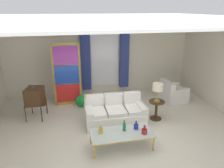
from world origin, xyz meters
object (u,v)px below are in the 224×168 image
object	(u,v)px
couch_white_long	(115,112)
armchair_white	(172,94)
bottle_blue_decanter	(101,130)
table_lamp_brass	(158,88)
stained_glass_divider	(67,76)
vintage_tv	(35,96)
bottle_amber_squat	(124,126)
bottle_crystal_tall	(136,126)
round_side_table	(156,108)
bottle_ruby_flask	(144,131)
coffee_table	(121,134)
peacock_figurine	(82,102)

from	to	relation	value
couch_white_long	armchair_white	size ratio (longest dim) A/B	2.00
bottle_blue_decanter	armchair_white	world-z (taller)	armchair_white
table_lamp_brass	stained_glass_divider	bearing A→B (deg)	146.68
couch_white_long	table_lamp_brass	xyz separation A→B (m)	(1.29, -0.12, 0.72)
couch_white_long	vintage_tv	xyz separation A→B (m)	(-2.32, 0.77, 0.42)
bottle_amber_squat	bottle_crystal_tall	bearing A→B (deg)	3.41
armchair_white	round_side_table	size ratio (longest dim) A/B	1.49
table_lamp_brass	bottle_ruby_flask	bearing A→B (deg)	-123.94
bottle_amber_squat	bottle_ruby_flask	bearing A→B (deg)	-28.30
bottle_blue_decanter	bottle_amber_squat	world-z (taller)	bottle_amber_squat
stained_glass_divider	table_lamp_brass	size ratio (longest dim) A/B	3.86
bottle_blue_decanter	coffee_table	bearing A→B (deg)	-9.70
vintage_tv	bottle_amber_squat	bearing A→B (deg)	-41.18
armchair_white	bottle_crystal_tall	bearing A→B (deg)	-133.97
bottle_blue_decanter	peacock_figurine	bearing A→B (deg)	95.75
bottle_ruby_flask	couch_white_long	bearing A→B (deg)	105.08
bottle_blue_decanter	vintage_tv	xyz separation A→B (m)	(-1.70, 1.98, 0.24)
bottle_amber_squat	bottle_blue_decanter	bearing A→B (deg)	178.68
bottle_amber_squat	vintage_tv	world-z (taller)	vintage_tv
bottle_blue_decanter	bottle_amber_squat	distance (m)	0.58
bottle_amber_squat	peacock_figurine	bearing A→B (deg)	108.89
couch_white_long	bottle_ruby_flask	world-z (taller)	couch_white_long
bottle_amber_squat	peacock_figurine	distance (m)	2.56
bottle_blue_decanter	round_side_table	size ratio (longest dim) A/B	0.37
bottle_ruby_flask	peacock_figurine	distance (m)	2.93
bottle_crystal_tall	vintage_tv	size ratio (longest dim) A/B	0.17
coffee_table	bottle_amber_squat	size ratio (longest dim) A/B	5.19
coffee_table	bottle_blue_decanter	size ratio (longest dim) A/B	6.81
bottle_crystal_tall	bottle_amber_squat	distance (m)	0.31
coffee_table	stained_glass_divider	distance (m)	3.19
armchair_white	vintage_tv	bearing A→B (deg)	-176.65
stained_glass_divider	round_side_table	size ratio (longest dim) A/B	3.70
coffee_table	table_lamp_brass	distance (m)	1.96
peacock_figurine	coffee_table	bearing A→B (deg)	-73.50
armchair_white	peacock_figurine	size ratio (longest dim) A/B	1.48
vintage_tv	table_lamp_brass	bearing A→B (deg)	-13.84
vintage_tv	armchair_white	size ratio (longest dim) A/B	1.52
bottle_amber_squat	peacock_figurine	xyz separation A→B (m)	(-0.82, 2.40, -0.31)
bottle_crystal_tall	bottle_blue_decanter	bearing A→B (deg)	-179.67
couch_white_long	armchair_white	xyz separation A→B (m)	(2.44, 1.05, -0.02)
bottle_crystal_tall	bottle_ruby_flask	bearing A→B (deg)	-63.79
bottle_ruby_flask	armchair_white	bearing A→B (deg)	50.72
couch_white_long	armchair_white	world-z (taller)	couch_white_long
peacock_figurine	round_side_table	xyz separation A→B (m)	(2.16, -1.30, 0.14)
armchair_white	stained_glass_divider	world-z (taller)	stained_glass_divider
armchair_white	peacock_figurine	bearing A→B (deg)	177.75
bottle_ruby_flask	stained_glass_divider	xyz separation A→B (m)	(-1.70, 3.05, 0.57)
couch_white_long	bottle_blue_decanter	world-z (taller)	couch_white_long
stained_glass_divider	peacock_figurine	size ratio (longest dim) A/B	3.67
armchair_white	round_side_table	world-z (taller)	armchair_white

